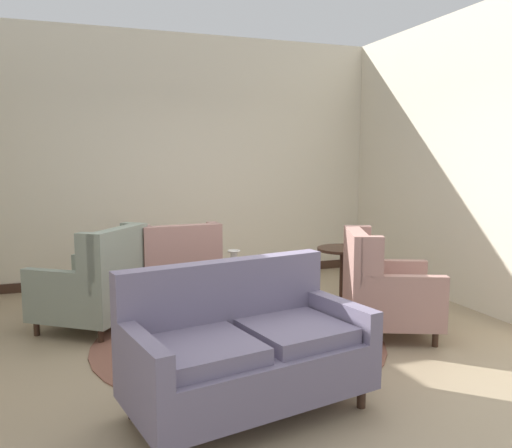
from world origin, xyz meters
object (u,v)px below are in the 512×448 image
object	(u,v)px
settee	(245,350)
armchair_beside_settee	(96,286)
armchair_near_window	(177,272)
armchair_near_sideboard	(383,290)
porcelain_vase	(234,272)
side_table	(343,272)
coffee_table	(232,296)

from	to	relation	value
settee	armchair_beside_settee	size ratio (longest dim) A/B	1.42
armchair_near_window	armchair_near_sideboard	size ratio (longest dim) A/B	0.91
porcelain_vase	armchair_near_window	xyz separation A→B (m)	(-0.31, 1.11, -0.21)
porcelain_vase	armchair_beside_settee	distance (m)	1.41
side_table	coffee_table	bearing A→B (deg)	-161.06
porcelain_vase	side_table	world-z (taller)	porcelain_vase
side_table	armchair_near_window	bearing A→B (deg)	160.56
armchair_near_window	armchair_beside_settee	bearing A→B (deg)	20.52
armchair_beside_settee	coffee_table	bearing A→B (deg)	95.36
settee	side_table	world-z (taller)	settee
coffee_table	armchair_near_sideboard	world-z (taller)	armchair_near_sideboard
armchair_beside_settee	side_table	bearing A→B (deg)	121.53
armchair_beside_settee	settee	bearing A→B (deg)	58.78
armchair_near_sideboard	porcelain_vase	bearing A→B (deg)	98.41
coffee_table	porcelain_vase	world-z (taller)	porcelain_vase
coffee_table	side_table	bearing A→B (deg)	18.94
porcelain_vase	settee	world-z (taller)	settee
armchair_near_window	settee	bearing A→B (deg)	86.33
armchair_near_window	armchair_beside_settee	world-z (taller)	armchair_beside_settee
porcelain_vase	settee	bearing A→B (deg)	-104.13
settee	side_table	xyz separation A→B (m)	(1.75, 1.85, 0.01)
coffee_table	porcelain_vase	distance (m)	0.23
settee	armchair_near_sideboard	world-z (taller)	armchair_near_sideboard
porcelain_vase	armchair_near_sideboard	xyz separation A→B (m)	(1.37, -0.35, -0.20)
armchair_near_window	side_table	distance (m)	1.82
armchair_near_sideboard	armchair_beside_settee	bearing A→B (deg)	89.84
coffee_table	porcelain_vase	bearing A→B (deg)	-55.81
armchair_near_window	armchair_near_sideboard	distance (m)	2.22
porcelain_vase	armchair_beside_settee	xyz separation A→B (m)	(-1.19, 0.73, -0.20)
coffee_table	armchair_near_window	size ratio (longest dim) A/B	1.00
porcelain_vase	settee	distance (m)	1.40
armchair_beside_settee	armchair_near_sideboard	distance (m)	2.77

